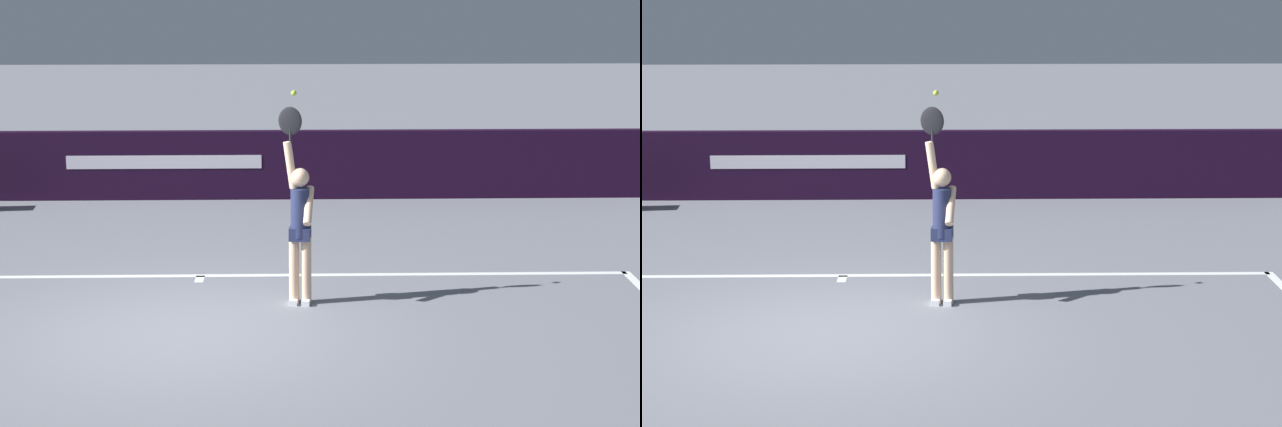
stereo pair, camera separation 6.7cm
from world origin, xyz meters
The scene contains 5 objects.
ground_plane centered at (0.00, 0.00, 0.00)m, with size 60.00×60.00×0.00m, color slate.
court_lines centered at (0.00, -0.65, 0.00)m, with size 11.55×5.87×0.00m.
back_wall centered at (0.00, 6.86, 0.60)m, with size 14.97×0.18×1.20m.
tennis_player centered at (1.32, 1.01, 1.01)m, with size 0.44×0.43×2.44m.
tennis_ball centered at (1.26, 1.08, 2.58)m, with size 0.07×0.07×0.07m.
Camera 2 is at (1.32, -11.80, 4.22)m, focal length 61.50 mm.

